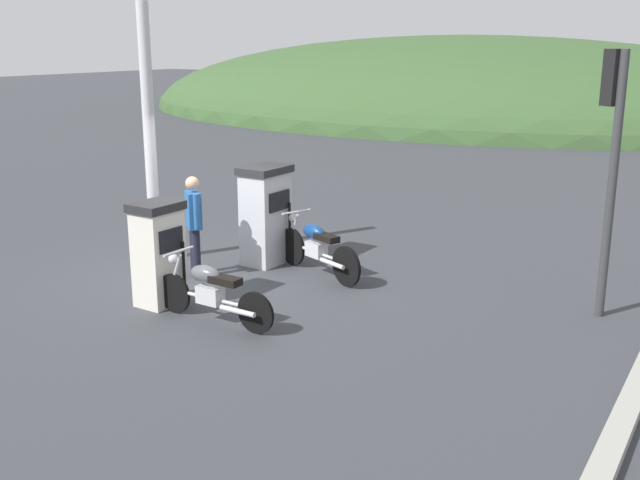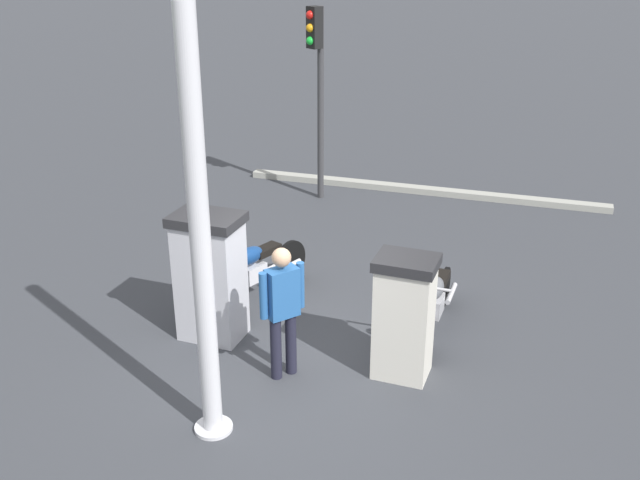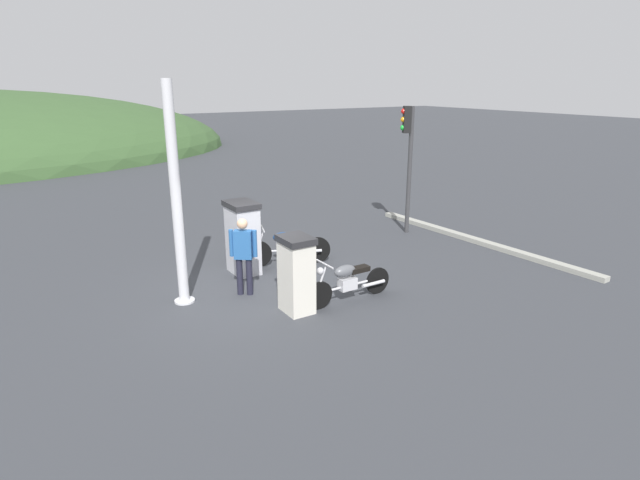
% 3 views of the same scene
% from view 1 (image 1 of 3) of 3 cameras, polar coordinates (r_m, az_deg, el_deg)
% --- Properties ---
extents(ground_plane, '(120.00, 120.00, 0.00)m').
position_cam_1_polar(ground_plane, '(12.17, -8.33, -2.94)').
color(ground_plane, '#383A3F').
extents(fuel_pump_near, '(0.59, 0.69, 1.49)m').
position_cam_1_polar(fuel_pump_near, '(10.97, -12.01, -0.96)').
color(fuel_pump_near, silver).
rests_on(fuel_pump_near, ground).
extents(fuel_pump_far, '(0.65, 0.85, 1.66)m').
position_cam_1_polar(fuel_pump_far, '(12.73, -4.08, 1.92)').
color(fuel_pump_far, silver).
rests_on(fuel_pump_far, ground).
extents(motorcycle_near_pump, '(1.98, 0.56, 0.92)m').
position_cam_1_polar(motorcycle_near_pump, '(10.24, -8.22, -3.69)').
color(motorcycle_near_pump, black).
rests_on(motorcycle_near_pump, ground).
extents(motorcycle_far_pump, '(1.97, 0.86, 0.95)m').
position_cam_1_polar(motorcycle_far_pump, '(12.15, -0.25, -0.46)').
color(motorcycle_far_pump, black).
rests_on(motorcycle_far_pump, ground).
extents(attendant_person, '(0.51, 0.41, 1.61)m').
position_cam_1_polar(attendant_person, '(12.16, -9.45, 1.51)').
color(attendant_person, '#1E1E2D').
rests_on(attendant_person, ground).
extents(roadside_traffic_light, '(0.39, 0.31, 3.57)m').
position_cam_1_polar(roadside_traffic_light, '(10.69, 21.07, 7.20)').
color(roadside_traffic_light, '#38383A').
rests_on(roadside_traffic_light, ground).
extents(canopy_support_pole, '(0.40, 0.40, 4.27)m').
position_cam_1_polar(canopy_support_pole, '(12.98, -12.65, 7.31)').
color(canopy_support_pole, silver).
rests_on(canopy_support_pole, ground).
extents(distant_hill_main, '(35.69, 24.66, 7.68)m').
position_cam_1_polar(distant_hill_main, '(40.35, 10.52, 9.45)').
color(distant_hill_main, '#38562D').
rests_on(distant_hill_main, ground).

